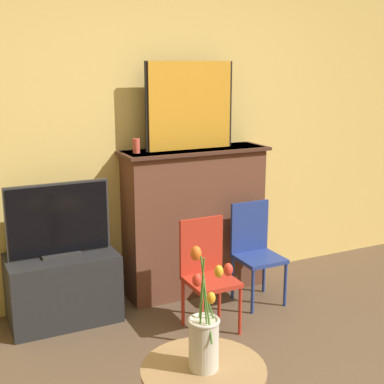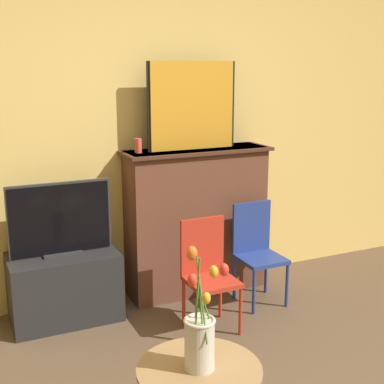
{
  "view_description": "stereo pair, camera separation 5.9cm",
  "coord_description": "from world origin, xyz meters",
  "px_view_note": "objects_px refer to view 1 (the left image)",
  "views": [
    {
      "loc": [
        -1.47,
        -1.64,
        1.75
      ],
      "look_at": [
        -0.1,
        1.18,
        1.01
      ],
      "focal_mm": 50.0,
      "sensor_mm": 36.0,
      "label": 1
    },
    {
      "loc": [
        -1.42,
        -1.67,
        1.75
      ],
      "look_at": [
        -0.1,
        1.18,
        1.01
      ],
      "focal_mm": 50.0,
      "sensor_mm": 36.0,
      "label": 2
    }
  ],
  "objects_px": {
    "chair_red": "(207,268)",
    "chair_blue": "(255,247)",
    "vase_tulips": "(204,335)",
    "painting": "(190,106)",
    "tv_monitor": "(59,221)"
  },
  "relations": [
    {
      "from": "chair_red",
      "to": "chair_blue",
      "type": "height_order",
      "value": "same"
    },
    {
      "from": "chair_red",
      "to": "chair_blue",
      "type": "xyz_separation_m",
      "value": [
        0.52,
        0.23,
        0.0
      ]
    },
    {
      "from": "vase_tulips",
      "to": "chair_blue",
      "type": "bearing_deg",
      "value": 50.02
    },
    {
      "from": "chair_blue",
      "to": "vase_tulips",
      "type": "xyz_separation_m",
      "value": [
        -1.11,
        -1.32,
        0.18
      ]
    },
    {
      "from": "vase_tulips",
      "to": "chair_red",
      "type": "bearing_deg",
      "value": 61.94
    },
    {
      "from": "chair_red",
      "to": "vase_tulips",
      "type": "xyz_separation_m",
      "value": [
        -0.58,
        -1.1,
        0.18
      ]
    },
    {
      "from": "painting",
      "to": "chair_red",
      "type": "bearing_deg",
      "value": -105.33
    },
    {
      "from": "painting",
      "to": "vase_tulips",
      "type": "relative_size",
      "value": 1.27
    },
    {
      "from": "chair_red",
      "to": "tv_monitor",
      "type": "bearing_deg",
      "value": 148.82
    },
    {
      "from": "painting",
      "to": "tv_monitor",
      "type": "distance_m",
      "value": 1.26
    },
    {
      "from": "painting",
      "to": "chair_blue",
      "type": "distance_m",
      "value": 1.16
    },
    {
      "from": "tv_monitor",
      "to": "chair_red",
      "type": "height_order",
      "value": "tv_monitor"
    },
    {
      "from": "tv_monitor",
      "to": "chair_blue",
      "type": "bearing_deg",
      "value": -11.97
    },
    {
      "from": "tv_monitor",
      "to": "chair_blue",
      "type": "height_order",
      "value": "tv_monitor"
    },
    {
      "from": "painting",
      "to": "vase_tulips",
      "type": "bearing_deg",
      "value": -113.83
    }
  ]
}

